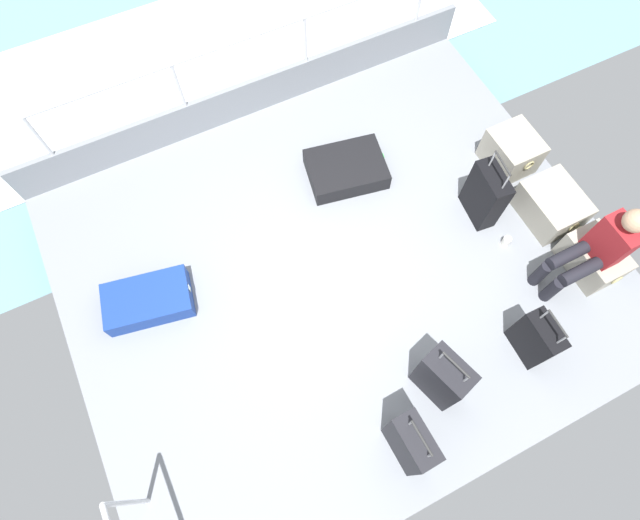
{
  "coord_description": "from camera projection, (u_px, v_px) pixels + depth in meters",
  "views": [
    {
      "loc": [
        1.67,
        -1.04,
        4.56
      ],
      "look_at": [
        -0.06,
        -0.18,
        0.25
      ],
      "focal_mm": 28.31,
      "sensor_mm": 36.0,
      "label": 1
    }
  ],
  "objects": [
    {
      "name": "cargo_crate_2",
      "position": [
        593.0,
        258.0,
        4.8
      ],
      "size": [
        0.6,
        0.38,
        0.36
      ],
      "color": "#9E9989",
      "rests_on": "ground_plane"
    },
    {
      "name": "suitcase_2",
      "position": [
        485.0,
        195.0,
        4.92
      ],
      "size": [
        0.45,
        0.24,
        0.86
      ],
      "color": "black",
      "rests_on": "ground_plane"
    },
    {
      "name": "gunwale_port",
      "position": [
        250.0,
        97.0,
        5.55
      ],
      "size": [
        0.06,
        5.2,
        0.45
      ],
      "primitive_type": "cube",
      "color": "gray",
      "rests_on": "ground_plane"
    },
    {
      "name": "suitcase_1",
      "position": [
        410.0,
        443.0,
        3.95
      ],
      "size": [
        0.42,
        0.22,
        0.86
      ],
      "color": "black",
      "rests_on": "ground_plane"
    },
    {
      "name": "ground_plane",
      "position": [
        339.0,
        269.0,
        4.99
      ],
      "size": [
        4.4,
        5.2,
        0.06
      ],
      "primitive_type": "cube",
      "color": "gray"
    },
    {
      "name": "railing_port",
      "position": [
        243.0,
        58.0,
        5.04
      ],
      "size": [
        0.04,
        4.2,
        1.02
      ],
      "color": "silver",
      "rests_on": "ground_plane"
    },
    {
      "name": "paper_cup",
      "position": [
        506.0,
        241.0,
        5.02
      ],
      "size": [
        0.08,
        0.08,
        0.1
      ],
      "primitive_type": "cylinder",
      "color": "white",
      "rests_on": "ground_plane"
    },
    {
      "name": "suitcase_3",
      "position": [
        346.0,
        169.0,
        5.3
      ],
      "size": [
        0.73,
        0.89,
        0.21
      ],
      "color": "black",
      "rests_on": "ground_plane"
    },
    {
      "name": "sea_wake",
      "position": [
        212.0,
        51.0,
        6.58
      ],
      "size": [
        12.0,
        12.0,
        0.01
      ],
      "color": "#6B99A8",
      "rests_on": "ground_plane"
    },
    {
      "name": "cargo_crate_1",
      "position": [
        551.0,
        205.0,
        5.04
      ],
      "size": [
        0.64,
        0.49,
        0.35
      ],
      "color": "#9E9989",
      "rests_on": "ground_plane"
    },
    {
      "name": "suitcase_5",
      "position": [
        442.0,
        378.0,
        4.18
      ],
      "size": [
        0.46,
        0.35,
        0.83
      ],
      "color": "black",
      "rests_on": "ground_plane"
    },
    {
      "name": "suitcase_4",
      "position": [
        535.0,
        339.0,
        4.37
      ],
      "size": [
        0.39,
        0.19,
        0.75
      ],
      "color": "black",
      "rests_on": "ground_plane"
    },
    {
      "name": "passenger_seated",
      "position": [
        598.0,
        249.0,
        4.44
      ],
      "size": [
        0.34,
        0.66,
        1.06
      ],
      "color": "maroon",
      "rests_on": "ground_plane"
    },
    {
      "name": "suitcase_0",
      "position": [
        148.0,
        300.0,
        4.71
      ],
      "size": [
        0.61,
        0.87,
        0.21
      ],
      "color": "navy",
      "rests_on": "ground_plane"
    },
    {
      "name": "cargo_crate_0",
      "position": [
        511.0,
        151.0,
        5.28
      ],
      "size": [
        0.54,
        0.44,
        0.41
      ],
      "color": "#9E9989",
      "rests_on": "ground_plane"
    }
  ]
}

